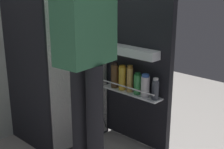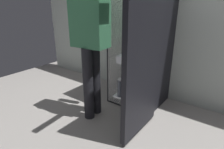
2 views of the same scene
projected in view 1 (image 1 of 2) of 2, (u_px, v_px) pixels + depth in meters
name	position (u px, v px, depth m)	size (l,w,h in m)	color
refrigerator	(64.00, 49.00, 2.69)	(0.72, 1.26, 1.64)	black
person	(86.00, 37.00, 2.02)	(0.58, 0.71, 1.73)	black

